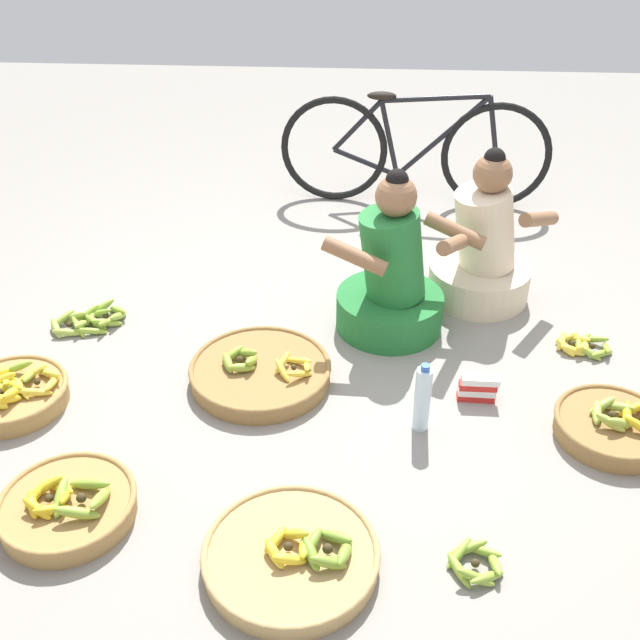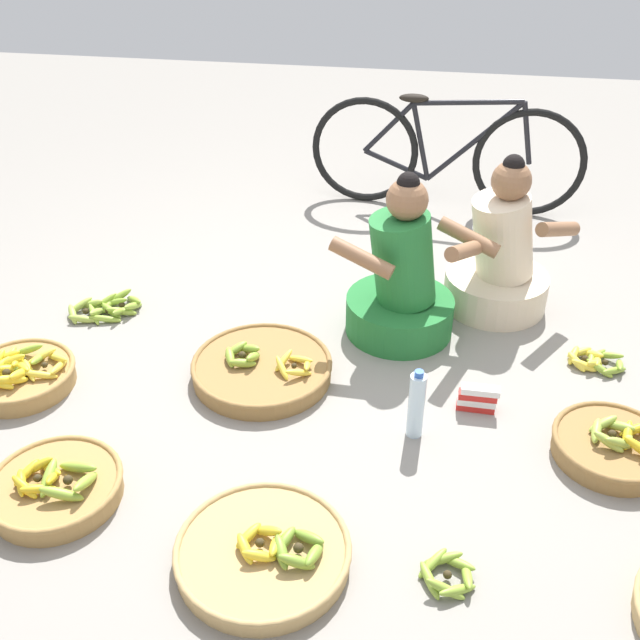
{
  "view_description": "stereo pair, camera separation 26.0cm",
  "coord_description": "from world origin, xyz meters",
  "px_view_note": "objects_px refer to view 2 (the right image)",
  "views": [
    {
      "loc": [
        0.16,
        -2.82,
        2.08
      ],
      "look_at": [
        0.0,
        -0.2,
        0.35
      ],
      "focal_mm": 42.34,
      "sensor_mm": 36.0,
      "label": 1
    },
    {
      "loc": [
        0.42,
        -2.79,
        2.08
      ],
      "look_at": [
        0.0,
        -0.2,
        0.35
      ],
      "focal_mm": 42.34,
      "sensor_mm": 36.0,
      "label": 2
    }
  ],
  "objects_px": {
    "banana_basket_back_right": "(55,487)",
    "banana_basket_front_left": "(264,552)",
    "loose_bananas_mid_left": "(594,361)",
    "banana_basket_mid_right": "(262,368)",
    "bicycle_leaning": "(445,154)",
    "banana_basket_front_right": "(613,445)",
    "banana_basket_near_bicycle": "(20,374)",
    "water_bottle": "(416,405)",
    "vendor_woman_front": "(402,284)",
    "vendor_woman_behind": "(500,260)",
    "packet_carton_stack": "(478,398)",
    "loose_bananas_front_center": "(447,574)",
    "loose_bananas_back_center": "(106,308)"
  },
  "relations": [
    {
      "from": "bicycle_leaning",
      "to": "banana_basket_front_left",
      "type": "relative_size",
      "value": 2.84
    },
    {
      "from": "banana_basket_back_right",
      "to": "loose_bananas_mid_left",
      "type": "height_order",
      "value": "banana_basket_back_right"
    },
    {
      "from": "bicycle_leaning",
      "to": "loose_bananas_back_center",
      "type": "xyz_separation_m",
      "value": [
        -1.64,
        -1.55,
        -0.33
      ]
    },
    {
      "from": "loose_bananas_front_center",
      "to": "water_bottle",
      "type": "xyz_separation_m",
      "value": [
        -0.15,
        0.7,
        0.13
      ]
    },
    {
      "from": "banana_basket_front_left",
      "to": "banana_basket_near_bicycle",
      "type": "relative_size",
      "value": 1.25
    },
    {
      "from": "water_bottle",
      "to": "vendor_woman_front",
      "type": "bearing_deg",
      "value": 98.99
    },
    {
      "from": "vendor_woman_front",
      "to": "bicycle_leaning",
      "type": "height_order",
      "value": "vendor_woman_front"
    },
    {
      "from": "packet_carton_stack",
      "to": "banana_basket_back_right",
      "type": "bearing_deg",
      "value": -153.8
    },
    {
      "from": "bicycle_leaning",
      "to": "banana_basket_front_left",
      "type": "distance_m",
      "value": 2.99
    },
    {
      "from": "banana_basket_front_right",
      "to": "banana_basket_mid_right",
      "type": "bearing_deg",
      "value": 169.34
    },
    {
      "from": "banana_basket_near_bicycle",
      "to": "packet_carton_stack",
      "type": "xyz_separation_m",
      "value": [
        1.99,
        0.16,
        0.0
      ]
    },
    {
      "from": "banana_basket_near_bicycle",
      "to": "loose_bananas_front_center",
      "type": "distance_m",
      "value": 2.02
    },
    {
      "from": "banana_basket_mid_right",
      "to": "banana_basket_front_left",
      "type": "relative_size",
      "value": 1.05
    },
    {
      "from": "banana_basket_mid_right",
      "to": "banana_basket_near_bicycle",
      "type": "bearing_deg",
      "value": -167.37
    },
    {
      "from": "bicycle_leaning",
      "to": "loose_bananas_front_center",
      "type": "distance_m",
      "value": 2.93
    },
    {
      "from": "banana_basket_front_left",
      "to": "loose_bananas_back_center",
      "type": "distance_m",
      "value": 1.79
    },
    {
      "from": "loose_bananas_mid_left",
      "to": "water_bottle",
      "type": "height_order",
      "value": "water_bottle"
    },
    {
      "from": "banana_basket_mid_right",
      "to": "vendor_woman_front",
      "type": "bearing_deg",
      "value": 39.19
    },
    {
      "from": "loose_bananas_front_center",
      "to": "loose_bananas_mid_left",
      "type": "bearing_deg",
      "value": 63.74
    },
    {
      "from": "vendor_woman_front",
      "to": "banana_basket_mid_right",
      "type": "xyz_separation_m",
      "value": [
        -0.58,
        -0.47,
        -0.22
      ]
    },
    {
      "from": "vendor_woman_behind",
      "to": "packet_carton_stack",
      "type": "bearing_deg",
      "value": -96.4
    },
    {
      "from": "banana_basket_mid_right",
      "to": "banana_basket_back_right",
      "type": "xyz_separation_m",
      "value": [
        -0.58,
        -0.83,
        0.0
      ]
    },
    {
      "from": "banana_basket_mid_right",
      "to": "vendor_woman_behind",
      "type": "bearing_deg",
      "value": 36.9
    },
    {
      "from": "bicycle_leaning",
      "to": "banana_basket_front_right",
      "type": "relative_size",
      "value": 3.64
    },
    {
      "from": "water_bottle",
      "to": "banana_basket_mid_right",
      "type": "bearing_deg",
      "value": 158.57
    },
    {
      "from": "banana_basket_back_right",
      "to": "water_bottle",
      "type": "relative_size",
      "value": 1.54
    },
    {
      "from": "banana_basket_back_right",
      "to": "banana_basket_front_right",
      "type": "distance_m",
      "value": 2.13
    },
    {
      "from": "banana_basket_mid_right",
      "to": "banana_basket_back_right",
      "type": "relative_size",
      "value": 1.28
    },
    {
      "from": "loose_bananas_front_center",
      "to": "water_bottle",
      "type": "bearing_deg",
      "value": 102.03
    },
    {
      "from": "loose_bananas_mid_left",
      "to": "banana_basket_mid_right",
      "type": "bearing_deg",
      "value": -167.6
    },
    {
      "from": "vendor_woman_front",
      "to": "banana_basket_front_right",
      "type": "height_order",
      "value": "vendor_woman_front"
    },
    {
      "from": "bicycle_leaning",
      "to": "banana_basket_near_bicycle",
      "type": "relative_size",
      "value": 3.55
    },
    {
      "from": "banana_basket_near_bicycle",
      "to": "loose_bananas_back_center",
      "type": "relative_size",
      "value": 1.26
    },
    {
      "from": "banana_basket_front_right",
      "to": "loose_bananas_mid_left",
      "type": "height_order",
      "value": "banana_basket_front_right"
    },
    {
      "from": "banana_basket_mid_right",
      "to": "loose_bananas_back_center",
      "type": "distance_m",
      "value": 0.98
    },
    {
      "from": "packet_carton_stack",
      "to": "banana_basket_front_left",
      "type": "bearing_deg",
      "value": -127.99
    },
    {
      "from": "banana_basket_front_right",
      "to": "banana_basket_front_left",
      "type": "xyz_separation_m",
      "value": [
        -1.24,
        -0.72,
        -0.01
      ]
    },
    {
      "from": "banana_basket_back_right",
      "to": "loose_bananas_front_center",
      "type": "xyz_separation_m",
      "value": [
        1.43,
        -0.14,
        -0.03
      ]
    },
    {
      "from": "banana_basket_back_right",
      "to": "banana_basket_front_left",
      "type": "relative_size",
      "value": 0.82
    },
    {
      "from": "loose_bananas_back_center",
      "to": "bicycle_leaning",
      "type": "bearing_deg",
      "value": 43.48
    },
    {
      "from": "vendor_woman_behind",
      "to": "banana_basket_front_right",
      "type": "distance_m",
      "value": 1.16
    },
    {
      "from": "banana_basket_front_left",
      "to": "bicycle_leaning",
      "type": "bearing_deg",
      "value": 80.25
    },
    {
      "from": "loose_bananas_front_center",
      "to": "vendor_woman_behind",
      "type": "bearing_deg",
      "value": 83.46
    },
    {
      "from": "vendor_woman_behind",
      "to": "loose_bananas_back_center",
      "type": "distance_m",
      "value": 2.0
    },
    {
      "from": "vendor_woman_front",
      "to": "banana_basket_front_left",
      "type": "relative_size",
      "value": 1.37
    },
    {
      "from": "banana_basket_front_right",
      "to": "loose_bananas_back_center",
      "type": "distance_m",
      "value": 2.46
    },
    {
      "from": "bicycle_leaning",
      "to": "vendor_woman_behind",
      "type": "bearing_deg",
      "value": -75.09
    },
    {
      "from": "banana_basket_back_right",
      "to": "vendor_woman_behind",
      "type": "bearing_deg",
      "value": 44.77
    },
    {
      "from": "banana_basket_near_bicycle",
      "to": "water_bottle",
      "type": "xyz_separation_m",
      "value": [
        1.73,
        -0.04,
        0.09
      ]
    },
    {
      "from": "banana_basket_back_right",
      "to": "loose_bananas_mid_left",
      "type": "distance_m",
      "value": 2.37
    }
  ]
}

